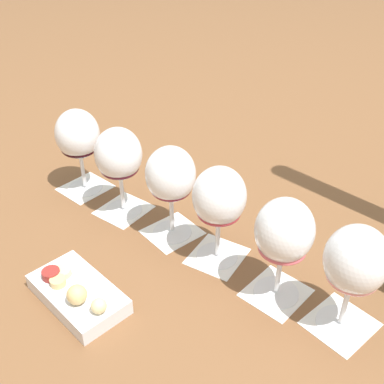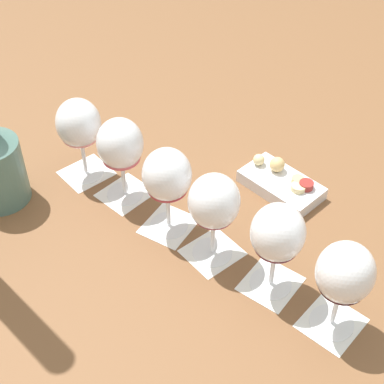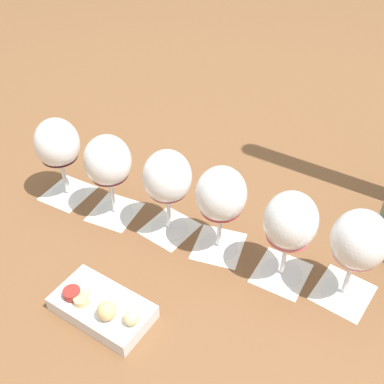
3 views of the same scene
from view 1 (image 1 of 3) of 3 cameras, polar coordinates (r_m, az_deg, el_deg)
name	(u,v)px [view 1 (image 1 of 3)]	position (r m, az deg, el deg)	size (l,w,h in m)	color
ground_plane	(193,245)	(0.90, 0.10, -6.26)	(8.00, 8.00, 0.00)	brown
tasting_card_0	(340,323)	(0.80, 17.16, -14.67)	(0.13, 0.13, 0.00)	white
tasting_card_1	(276,293)	(0.82, 9.92, -11.66)	(0.13, 0.13, 0.00)	white
tasting_card_2	(217,256)	(0.88, 2.99, -7.58)	(0.13, 0.13, 0.00)	white
tasting_card_3	(172,232)	(0.93, -2.36, -4.76)	(0.13, 0.12, 0.00)	white
tasting_card_4	(124,210)	(1.00, -8.09, -2.09)	(0.13, 0.13, 0.00)	white
tasting_card_5	(85,188)	(1.08, -12.52, 0.51)	(0.13, 0.13, 0.00)	white
wine_glass_0	(355,264)	(0.72, 18.79, -8.09)	(0.09, 0.09, 0.18)	white
wine_glass_1	(284,234)	(0.74, 10.85, -4.95)	(0.09, 0.09, 0.18)	white
wine_glass_2	(219,200)	(0.80, 3.24, -0.98)	(0.09, 0.09, 0.18)	white
wine_glass_3	(171,178)	(0.86, -2.54, 1.64)	(0.09, 0.09, 0.18)	white
wine_glass_4	(119,158)	(0.93, -8.68, 4.04)	(0.09, 0.09, 0.18)	white
wine_glass_5	(78,138)	(1.02, -13.36, 6.28)	(0.09, 0.09, 0.18)	white
snack_dish	(77,293)	(0.81, -13.44, -11.58)	(0.17, 0.19, 0.06)	silver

